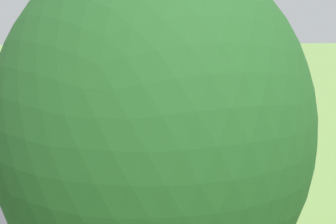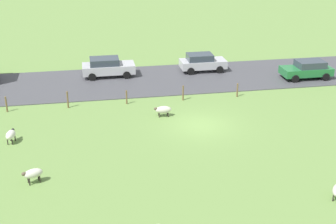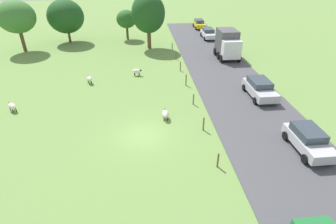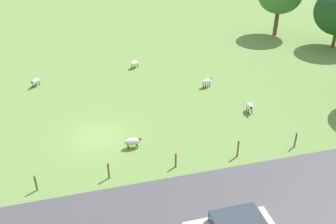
{
  "view_description": "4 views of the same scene",
  "coord_description": "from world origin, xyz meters",
  "px_view_note": "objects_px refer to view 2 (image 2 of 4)",
  "views": [
    {
      "loc": [
        1.83,
        29.93,
        6.8
      ],
      "look_at": [
        -0.31,
        4.31,
        1.49
      ],
      "focal_mm": 50.94,
      "sensor_mm": 36.0,
      "label": 1
    },
    {
      "loc": [
        -27.45,
        7.21,
        12.81
      ],
      "look_at": [
        -0.31,
        2.32,
        1.28
      ],
      "focal_mm": 49.77,
      "sensor_mm": 36.0,
      "label": 2
    },
    {
      "loc": [
        0.27,
        -16.72,
        11.73
      ],
      "look_at": [
        2.09,
        1.23,
        1.24
      ],
      "focal_mm": 28.17,
      "sensor_mm": 36.0,
      "label": 3
    },
    {
      "loc": [
        23.79,
        -1.1,
        15.65
      ],
      "look_at": [
        -0.12,
        5.33,
        1.2
      ],
      "focal_mm": 41.54,
      "sensor_mm": 36.0,
      "label": 4
    }
  ],
  "objects_px": {
    "sheep_3": "(163,110)",
    "car_0": "(202,62)",
    "sheep_0": "(33,174)",
    "car_2": "(307,69)",
    "sheep_2": "(11,135)",
    "car_4": "(108,67)"
  },
  "relations": [
    {
      "from": "sheep_2",
      "to": "car_4",
      "type": "bearing_deg",
      "value": -29.07
    },
    {
      "from": "sheep_0",
      "to": "car_2",
      "type": "relative_size",
      "value": 0.27
    },
    {
      "from": "sheep_3",
      "to": "car_4",
      "type": "bearing_deg",
      "value": 18.9
    },
    {
      "from": "car_2",
      "to": "sheep_2",
      "type": "bearing_deg",
      "value": 109.64
    },
    {
      "from": "sheep_0",
      "to": "car_0",
      "type": "bearing_deg",
      "value": -38.01
    },
    {
      "from": "sheep_0",
      "to": "sheep_2",
      "type": "distance_m",
      "value": 5.4
    },
    {
      "from": "sheep_0",
      "to": "car_4",
      "type": "distance_m",
      "value": 17.71
    },
    {
      "from": "car_0",
      "to": "sheep_2",
      "type": "bearing_deg",
      "value": 128.37
    },
    {
      "from": "car_2",
      "to": "sheep_3",
      "type": "bearing_deg",
      "value": 113.79
    },
    {
      "from": "car_2",
      "to": "car_4",
      "type": "height_order",
      "value": "car_4"
    },
    {
      "from": "sheep_0",
      "to": "sheep_3",
      "type": "distance_m",
      "value": 11.06
    },
    {
      "from": "sheep_0",
      "to": "sheep_2",
      "type": "bearing_deg",
      "value": 18.91
    },
    {
      "from": "sheep_2",
      "to": "sheep_3",
      "type": "height_order",
      "value": "sheep_2"
    },
    {
      "from": "sheep_2",
      "to": "sheep_3",
      "type": "bearing_deg",
      "value": -76.41
    },
    {
      "from": "sheep_3",
      "to": "car_4",
      "type": "height_order",
      "value": "car_4"
    },
    {
      "from": "sheep_2",
      "to": "car_0",
      "type": "bearing_deg",
      "value": -51.63
    },
    {
      "from": "sheep_0",
      "to": "car_0",
      "type": "relative_size",
      "value": 0.28
    },
    {
      "from": "sheep_0",
      "to": "sheep_3",
      "type": "height_order",
      "value": "sheep_0"
    },
    {
      "from": "sheep_0",
      "to": "sheep_2",
      "type": "xyz_separation_m",
      "value": [
        5.1,
        1.75,
        -0.02
      ]
    },
    {
      "from": "sheep_3",
      "to": "car_0",
      "type": "bearing_deg",
      "value": -28.48
    },
    {
      "from": "sheep_2",
      "to": "car_2",
      "type": "relative_size",
      "value": 0.27
    },
    {
      "from": "sheep_3",
      "to": "car_2",
      "type": "relative_size",
      "value": 0.29
    }
  ]
}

